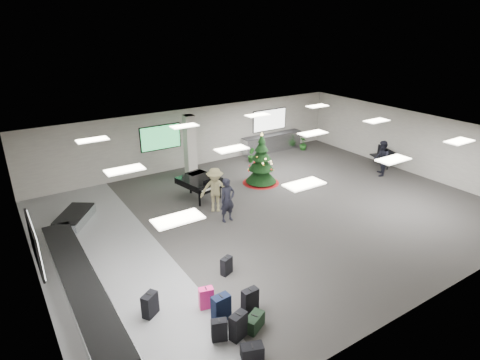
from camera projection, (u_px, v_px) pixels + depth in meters
ground at (272, 212)px, 16.92m from camera, size 18.00×18.00×0.00m
room_envelope at (257, 157)px, 16.37m from camera, size 18.02×14.02×3.21m
baggage_carousel at (79, 267)px, 12.83m from camera, size 2.28×9.71×0.43m
service_counter at (272, 143)px, 24.40m from camera, size 4.05×0.65×1.08m
suitcase_0 at (238, 326)px, 10.16m from camera, size 0.53×0.39×0.75m
suitcase_1 at (250, 300)px, 11.09m from camera, size 0.47×0.26×0.74m
pink_suitcase at (206, 298)px, 11.24m from camera, size 0.45×0.32×0.66m
suitcase_3 at (226, 266)px, 12.75m from camera, size 0.45×0.34×0.61m
navy_suitcase at (221, 308)px, 10.78m from camera, size 0.50×0.31×0.77m
suitcase_5 at (219, 330)px, 10.11m from camera, size 0.46×0.35×0.62m
green_duffel at (254, 322)px, 10.52m from camera, size 0.69×0.55×0.43m
suitcase_8 at (150, 305)px, 10.95m from camera, size 0.53×0.47×0.71m
black_duffel at (252, 351)px, 9.63m from camera, size 0.61×0.47×0.37m
christmas_tree at (261, 166)px, 19.59m from camera, size 1.82×1.82×2.60m
grand_piano at (200, 182)px, 17.97m from camera, size 1.84×2.20×1.11m
bench at (383, 156)px, 22.06m from camera, size 1.02×1.66×1.00m
traveler_a at (227, 200)px, 15.88m from camera, size 0.69×0.48×1.82m
traveler_b at (215, 190)px, 16.70m from camera, size 1.43×1.26×1.92m
traveler_bench at (381, 158)px, 20.54m from camera, size 1.13×1.12×1.85m
potted_plant_left at (251, 155)px, 22.65m from camera, size 0.54×0.56×0.80m
potted_plant_right at (303, 144)px, 24.73m from camera, size 0.54×0.54×0.79m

